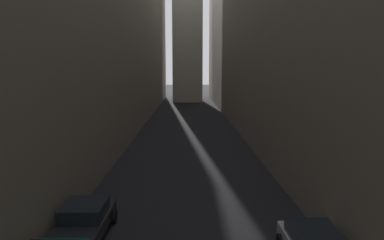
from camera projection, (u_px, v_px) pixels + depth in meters
name	position (u px, v px, depth m)	size (l,w,h in m)	color
ground_plane	(188.00, 135.00, 39.09)	(264.00, 264.00, 0.00)	black
building_block_left	(63.00, 18.00, 39.20)	(15.54, 108.00, 24.80)	#756B5B
building_block_right	(297.00, 17.00, 39.53)	(12.50, 108.00, 24.94)	#756B5B
parked_car_left_far	(84.00, 220.00, 15.23)	(2.07, 4.38, 1.46)	black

